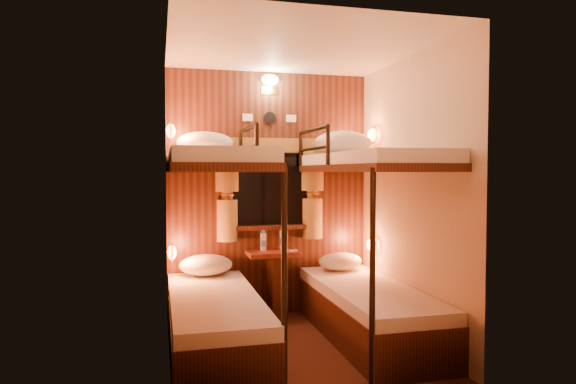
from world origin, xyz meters
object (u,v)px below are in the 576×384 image
object	(u,v)px
bottle_right	(283,240)
table	(273,276)
bunk_right	(368,273)
bunk_left	(215,281)
bottle_left	(263,242)

from	to	relation	value
bottle_right	table	bearing A→B (deg)	-149.04
bunk_right	bottle_right	xyz separation A→B (m)	(-0.54, 0.85, 0.19)
bunk_left	bunk_right	world-z (taller)	same
bunk_right	bottle_left	distance (m)	1.11
bunk_right	bottle_right	size ratio (longest dim) A/B	8.08
bottle_left	bottle_right	xyz separation A→B (m)	(0.20, 0.03, 0.01)
bunk_right	table	xyz separation A→B (m)	(-0.65, 0.78, -0.14)
bunk_left	bottle_right	distance (m)	1.15
table	bottle_left	size ratio (longest dim) A/B	3.16
bunk_left	table	world-z (taller)	bunk_left
bottle_left	table	bearing A→B (deg)	-17.57
bunk_left	bottle_left	world-z (taller)	bunk_left
bottle_left	bottle_right	bearing A→B (deg)	9.77
table	bottle_right	xyz separation A→B (m)	(0.11, 0.06, 0.34)
bunk_right	bottle_right	bearing A→B (deg)	122.61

